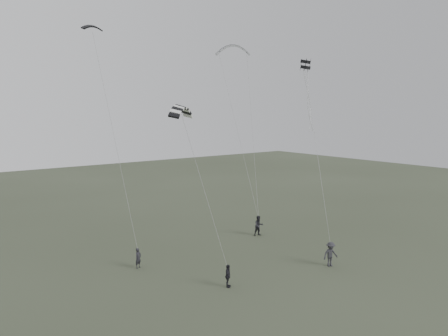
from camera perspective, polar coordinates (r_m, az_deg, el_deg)
ground at (r=31.88m, az=4.91°, el=-14.10°), size 140.00×140.00×0.00m
flyer_left at (r=33.95m, az=-11.14°, el=-11.47°), size 0.66×0.56×1.53m
flyer_right at (r=41.62m, az=4.56°, el=-7.52°), size 1.06×0.91×1.90m
flyer_center at (r=29.97m, az=0.51°, el=-13.91°), size 0.91×0.92×1.56m
flyer_far at (r=34.59m, az=13.74°, el=-10.87°), size 1.35×0.98×1.89m
kite_dark_small at (r=35.92m, az=-16.84°, el=17.30°), size 1.56×0.66×0.64m
kite_pale_large at (r=47.00m, az=1.19°, el=15.66°), size 3.59×2.87×1.63m
kite_striped at (r=28.44m, az=-5.63°, el=7.97°), size 2.77×2.43×1.25m
kite_box at (r=36.71m, az=10.60°, el=13.14°), size 0.72×0.82×0.80m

